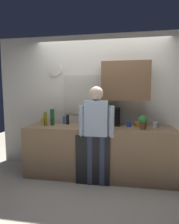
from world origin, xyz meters
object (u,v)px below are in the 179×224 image
at_px(bottle_green_wine, 52,117).
at_px(cup_white_mug, 156,125).
at_px(cup_blue_mug, 129,124).
at_px(person_at_sink, 96,128).
at_px(bottle_dark_sauce, 68,120).
at_px(coffee_maker, 115,117).
at_px(potted_plant, 143,121).
at_px(bottle_olive_oil, 45,119).
at_px(mixing_bowl, 141,124).
at_px(storage_canister, 102,122).
at_px(bottle_clear_soda, 94,119).
at_px(dish_soap, 64,120).
at_px(cup_yellow_cup, 43,121).

relative_size(bottle_green_wine, cup_white_mug, 3.16).
xyz_separation_m(cup_blue_mug, person_at_sink, (-0.53, -0.37, -0.01)).
bearing_deg(bottle_dark_sauce, coffee_maker, 2.52).
bearing_deg(potted_plant, bottle_green_wine, 176.18).
height_order(bottle_olive_oil, mixing_bowl, bottle_olive_oil).
xyz_separation_m(bottle_green_wine, bottle_dark_sauce, (0.24, 0.15, -0.06)).
height_order(bottle_olive_oil, storage_canister, bottle_olive_oil).
bearing_deg(cup_white_mug, storage_canister, -175.59).
bearing_deg(storage_canister, bottle_clear_soda, 179.87).
relative_size(coffee_maker, bottle_green_wine, 1.10).
xyz_separation_m(coffee_maker, bottle_dark_sauce, (-0.89, -0.04, -0.06)).
distance_m(potted_plant, storage_canister, 0.68).
bearing_deg(bottle_olive_oil, potted_plant, -1.20).
relative_size(bottle_green_wine, cup_blue_mug, 3.00).
height_order(cup_blue_mug, person_at_sink, person_at_sink).
bearing_deg(bottle_dark_sauce, dish_soap, 157.89).
bearing_deg(bottle_clear_soda, bottle_olive_oil, -175.53).
distance_m(bottle_clear_soda, dish_soap, 0.63).
height_order(coffee_maker, bottle_olive_oil, coffee_maker).
bearing_deg(bottle_clear_soda, bottle_green_wine, 179.85).
xyz_separation_m(mixing_bowl, potted_plant, (-0.01, -0.26, 0.09)).
relative_size(bottle_clear_soda, potted_plant, 1.22).
relative_size(mixing_bowl, person_at_sink, 0.14).
bearing_deg(cup_white_mug, potted_plant, -143.64).
bearing_deg(bottle_clear_soda, bottle_dark_sauce, 164.02).
height_order(dish_soap, storage_canister, dish_soap).
xyz_separation_m(bottle_dark_sauce, person_at_sink, (0.60, -0.45, -0.05)).
bearing_deg(bottle_green_wine, bottle_olive_oil, -146.55).
xyz_separation_m(coffee_maker, bottle_olive_oil, (-1.24, -0.26, -0.02)).
bearing_deg(cup_blue_mug, bottle_clear_soda, -172.89).
bearing_deg(bottle_olive_oil, bottle_green_wine, 33.45).
distance_m(cup_white_mug, dish_soap, 1.66).
bearing_deg(bottle_dark_sauce, bottle_clear_soda, -15.98).
height_order(cup_blue_mug, mixing_bowl, cup_blue_mug).
height_order(cup_yellow_cup, dish_soap, dish_soap).
bearing_deg(person_at_sink, bottle_clear_soda, 98.72).
distance_m(cup_yellow_cup, person_at_sink, 1.24).
height_order(bottle_green_wine, mixing_bowl, bottle_green_wine).
relative_size(bottle_dark_sauce, cup_white_mug, 1.89).
relative_size(bottle_clear_soda, cup_blue_mug, 2.80).
distance_m(coffee_maker, cup_blue_mug, 0.28).
bearing_deg(bottle_olive_oil, bottle_clear_soda, 4.47).
distance_m(bottle_dark_sauce, person_at_sink, 0.75).
bearing_deg(bottle_green_wine, cup_blue_mug, 3.06).
height_order(bottle_clear_soda, bottle_dark_sauce, bottle_clear_soda).
xyz_separation_m(cup_yellow_cup, cup_blue_mug, (1.66, -0.14, 0.01)).
xyz_separation_m(bottle_olive_oil, dish_soap, (0.27, 0.25, -0.05)).
relative_size(bottle_olive_oil, person_at_sink, 0.16).
height_order(bottle_clear_soda, dish_soap, bottle_clear_soda).
distance_m(bottle_clear_soda, cup_yellow_cup, 1.08).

